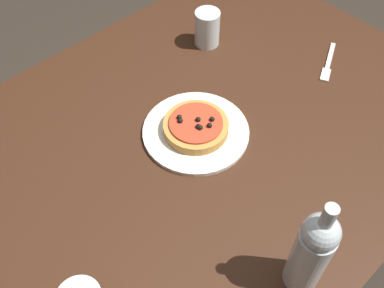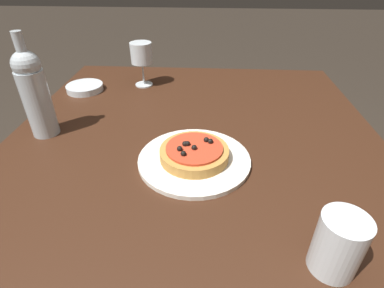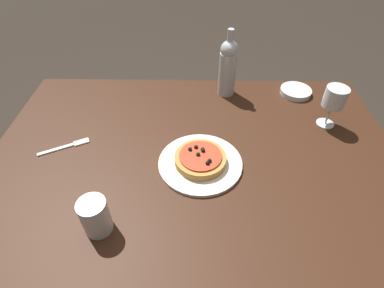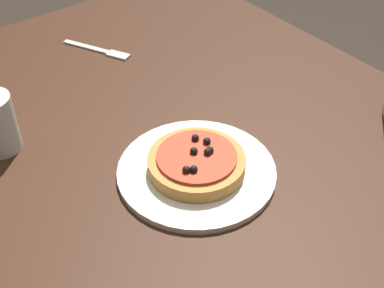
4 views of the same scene
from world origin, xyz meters
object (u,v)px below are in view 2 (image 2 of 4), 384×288
dining_table (191,189)px  side_bowl (85,88)px  wine_bottle (35,92)px  pizza (194,153)px  wine_glass (141,54)px  water_cup (338,244)px  dinner_plate (194,160)px

dining_table → side_bowl: 0.64m
wine_bottle → side_bowl: size_ratio=2.14×
pizza → wine_bottle: size_ratio=0.60×
wine_glass → pizza: bearing=24.7°
wine_glass → water_cup: size_ratio=1.46×
dinner_plate → water_cup: 0.39m
pizza → side_bowl: pizza is taller
dinner_plate → side_bowl: bearing=-134.0°
dinner_plate → wine_bottle: bearing=-104.5°
wine_glass → dinner_plate: bearing=24.7°
dining_table → wine_glass: 0.60m
pizza → wine_glass: bearing=-155.3°
wine_bottle → water_cup: size_ratio=2.55×
wine_glass → side_bowl: 0.25m
dining_table → wine_glass: bearing=-156.9°
wine_bottle → water_cup: bearing=60.0°
dining_table → water_cup: size_ratio=12.78×
dinner_plate → pizza: (-0.00, -0.00, 0.02)m
dining_table → pizza: (-0.02, 0.01, 0.10)m
wine_glass → dining_table: bearing=23.1°
pizza → wine_glass: (-0.50, -0.23, 0.09)m
wine_bottle → water_cup: (0.40, 0.70, -0.07)m
dining_table → water_cup: (0.27, 0.26, 0.13)m
dining_table → pizza: size_ratio=8.35×
wine_bottle → side_bowl: (-0.32, 0.00, -0.12)m
pizza → water_cup: size_ratio=1.53×
water_cup → wine_glass: bearing=-148.5°
pizza → side_bowl: (-0.43, -0.45, -0.02)m
dinner_plate → wine_glass: (-0.50, -0.23, 0.12)m
pizza → wine_bottle: wine_bottle is taller
dinner_plate → pizza: size_ratio=1.64×
dining_table → wine_glass: (-0.52, -0.22, 0.20)m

